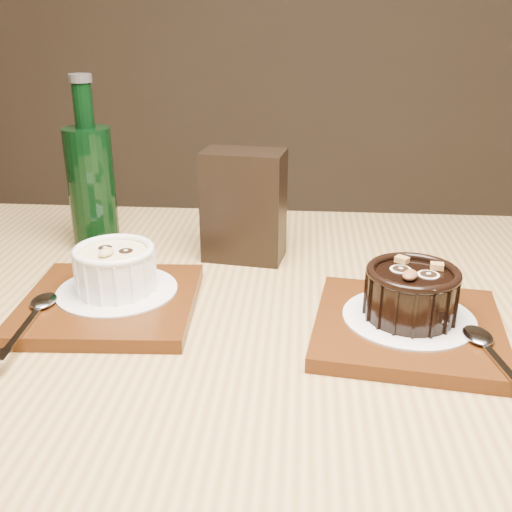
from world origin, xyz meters
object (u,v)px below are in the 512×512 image
(ramekin_white, at_px, (115,266))
(ramekin_dark, at_px, (411,291))
(green_bottle, at_px, (92,184))
(tray_right, at_px, (408,328))
(tray_left, at_px, (110,303))
(table, at_px, (248,409))
(condiment_stand, at_px, (244,206))

(ramekin_white, distance_m, ramekin_dark, 0.31)
(ramekin_white, relative_size, ramekin_dark, 0.96)
(ramekin_white, xyz_separation_m, green_bottle, (-0.09, 0.16, 0.04))
(tray_right, bearing_deg, ramekin_white, 176.31)
(tray_left, relative_size, ramekin_dark, 1.98)
(tray_right, bearing_deg, ramekin_dark, 85.55)
(ramekin_white, bearing_deg, table, -4.20)
(ramekin_white, distance_m, green_bottle, 0.19)
(ramekin_dark, xyz_separation_m, condiment_stand, (-0.20, 0.17, 0.02))
(tray_left, relative_size, tray_right, 1.00)
(tray_right, distance_m, condiment_stand, 0.27)
(tray_left, height_order, ramekin_white, ramekin_white)
(green_bottle, bearing_deg, table, -39.73)
(table, relative_size, tray_left, 7.00)
(ramekin_dark, relative_size, green_bottle, 0.40)
(ramekin_dark, bearing_deg, condiment_stand, 158.77)
(ramekin_dark, bearing_deg, tray_left, -160.54)
(condiment_stand, bearing_deg, ramekin_dark, -40.38)
(table, distance_m, tray_right, 0.19)
(green_bottle, bearing_deg, ramekin_dark, -23.16)
(tray_right, xyz_separation_m, ramekin_dark, (0.00, 0.01, 0.04))
(tray_left, height_order, ramekin_dark, ramekin_dark)
(tray_left, bearing_deg, ramekin_dark, 0.31)
(ramekin_white, height_order, condiment_stand, condiment_stand)
(ramekin_white, height_order, green_bottle, green_bottle)
(tray_right, bearing_deg, condiment_stand, 138.49)
(table, relative_size, green_bottle, 5.56)
(ramekin_white, relative_size, tray_right, 0.48)
(ramekin_white, bearing_deg, tray_right, 8.18)
(ramekin_dark, bearing_deg, ramekin_white, -163.37)
(tray_right, relative_size, green_bottle, 0.79)
(tray_left, height_order, green_bottle, green_bottle)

